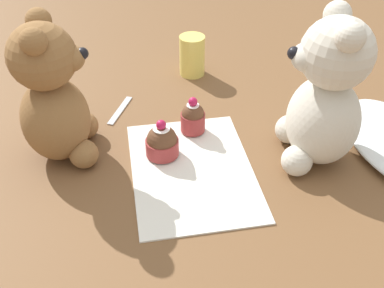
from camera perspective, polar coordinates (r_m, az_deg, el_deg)
The scene contains 8 objects.
ground_plane at distance 0.75m, azimuth 0.00°, elevation -3.37°, with size 4.00×4.00×0.00m, color brown.
knitted_placemat at distance 0.75m, azimuth 0.00°, elevation -3.19°, with size 0.28×0.20×0.01m, color silver.
teddy_bear_cream at distance 0.74m, azimuth 16.57°, elevation 5.67°, with size 0.15×0.15×0.26m.
teddy_bear_tan at distance 0.76m, azimuth -17.17°, elevation 5.67°, with size 0.13×0.13×0.25m.
cupcake_near_cream_bear at distance 0.82m, azimuth 0.11°, elevation 3.38°, with size 0.04×0.04×0.07m.
cupcake_near_tan_bear at distance 0.76m, azimuth -3.83°, elevation 0.20°, with size 0.06×0.06×0.07m.
juice_glass at distance 1.00m, azimuth 0.01°, elevation 11.17°, with size 0.06×0.06×0.09m, color #EADB66.
teaspoon at distance 0.90m, azimuth -9.13°, elevation 4.31°, with size 0.10×0.01×0.01m, color silver.
Camera 1 is at (0.55, -0.10, 0.50)m, focal length 42.00 mm.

